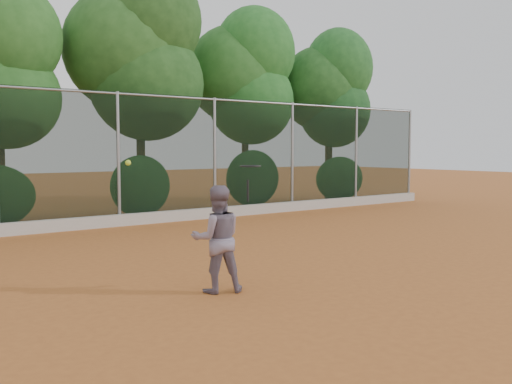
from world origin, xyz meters
TOP-DOWN VIEW (x-y plane):
  - ground at (0.00, 0.00)m, footprint 80.00×80.00m
  - concrete_curb at (0.00, 6.82)m, footprint 24.00×0.20m
  - tennis_player at (-1.77, -0.44)m, footprint 0.89×0.80m
  - chainlink_fence at (-0.00, 7.00)m, footprint 24.09×0.09m
  - foliage_backdrop at (-0.55, 8.98)m, footprint 23.70×3.63m
  - tennis_racket at (-1.30, -0.59)m, footprint 0.39×0.39m
  - tennis_ball_in_flight at (-3.23, -0.73)m, footprint 0.07×0.07m

SIDE VIEW (x-z plane):
  - ground at x=0.00m, z-range 0.00..0.00m
  - concrete_curb at x=0.00m, z-range 0.00..0.30m
  - tennis_player at x=-1.77m, z-range 0.00..1.52m
  - tennis_racket at x=-1.30m, z-range 1.48..2.00m
  - chainlink_fence at x=0.00m, z-range 0.11..3.61m
  - tennis_ball_in_flight at x=-3.23m, z-range 1.83..1.90m
  - foliage_backdrop at x=-0.55m, z-range 0.63..8.18m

